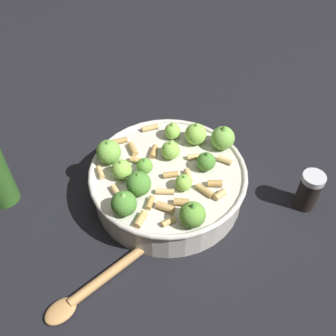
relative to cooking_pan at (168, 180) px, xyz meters
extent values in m
plane|color=black|center=(0.00, 0.00, -0.04)|extent=(2.40, 2.40, 0.00)
cylinder|color=beige|center=(0.00, 0.00, -0.01)|extent=(0.28, 0.28, 0.07)
torus|color=beige|center=(0.00, 0.00, 0.02)|extent=(0.29, 0.29, 0.01)
sphere|color=#8CC64C|center=(-0.03, 0.09, 0.04)|extent=(0.03, 0.03, 0.03)
cone|color=#8CC64C|center=(-0.03, 0.09, 0.05)|extent=(0.02, 0.02, 0.01)
sphere|color=#8CC64C|center=(0.04, -0.03, 0.04)|extent=(0.03, 0.03, 0.03)
cone|color=#4C8933|center=(0.04, -0.03, 0.05)|extent=(0.01, 0.01, 0.01)
sphere|color=#609E38|center=(-0.04, -0.01, 0.04)|extent=(0.03, 0.03, 0.03)
cone|color=#4C8933|center=(-0.04, -0.01, 0.05)|extent=(0.02, 0.02, 0.01)
sphere|color=#8CC64C|center=(-0.07, -0.04, 0.04)|extent=(0.04, 0.04, 0.04)
cone|color=#75B247|center=(-0.07, -0.04, 0.06)|extent=(0.02, 0.02, 0.01)
sphere|color=#8CC64C|center=(-0.01, 0.04, 0.04)|extent=(0.03, 0.03, 0.03)
cone|color=#8CC64C|center=(-0.01, 0.04, 0.06)|extent=(0.02, 0.02, 0.01)
sphere|color=#4C8933|center=(0.06, 0.04, 0.04)|extent=(0.03, 0.03, 0.03)
cone|color=#4C8933|center=(0.06, 0.04, 0.06)|extent=(0.01, 0.01, 0.01)
sphere|color=#609E38|center=(0.08, -0.09, 0.04)|extent=(0.04, 0.04, 0.04)
cone|color=#4C8933|center=(0.08, -0.09, 0.07)|extent=(0.02, 0.02, 0.02)
sphere|color=#75B247|center=(-0.11, -0.01, 0.04)|extent=(0.05, 0.05, 0.05)
cone|color=#4C8933|center=(-0.11, -0.01, 0.07)|extent=(0.02, 0.02, 0.01)
sphere|color=#4C8933|center=(-0.03, -0.06, 0.04)|extent=(0.04, 0.04, 0.04)
cone|color=#609E38|center=(-0.03, -0.06, 0.06)|extent=(0.02, 0.02, 0.01)
sphere|color=#4C8933|center=(-0.03, -0.11, 0.04)|extent=(0.04, 0.04, 0.04)
cone|color=#75B247|center=(-0.03, -0.11, 0.06)|extent=(0.02, 0.02, 0.01)
sphere|color=#8CC64C|center=(0.02, 0.09, 0.04)|extent=(0.04, 0.04, 0.04)
cone|color=#75B247|center=(0.02, 0.09, 0.06)|extent=(0.01, 0.01, 0.02)
sphere|color=#75B247|center=(0.07, 0.10, 0.04)|extent=(0.05, 0.05, 0.05)
cone|color=#609E38|center=(0.07, 0.10, 0.07)|extent=(0.02, 0.02, 0.02)
cylinder|color=tan|center=(0.03, -0.08, 0.03)|extent=(0.03, 0.01, 0.01)
cylinder|color=tan|center=(-0.06, 0.00, 0.03)|extent=(0.02, 0.01, 0.01)
cylinder|color=tan|center=(0.01, -0.01, 0.03)|extent=(0.03, 0.02, 0.01)
cylinder|color=tan|center=(0.04, -0.10, 0.03)|extent=(0.02, 0.02, 0.01)
cylinder|color=tan|center=(0.03, 0.05, 0.03)|extent=(0.03, 0.02, 0.01)
cylinder|color=tan|center=(-0.08, 0.09, 0.03)|extent=(0.03, 0.03, 0.01)
cylinder|color=tan|center=(-0.07, -0.08, 0.03)|extent=(0.02, 0.02, 0.01)
cylinder|color=tan|center=(-0.11, -0.05, 0.03)|extent=(0.03, 0.03, 0.01)
cylinder|color=tan|center=(0.09, 0.06, 0.03)|extent=(0.03, 0.01, 0.01)
cylinder|color=tan|center=(0.05, -0.06, 0.03)|extent=(0.03, 0.02, 0.01)
cylinder|color=tan|center=(0.04, 0.00, 0.03)|extent=(0.02, 0.03, 0.01)
cylinder|color=tan|center=(0.01, -0.05, 0.03)|extent=(0.03, 0.02, 0.01)
cylinder|color=tan|center=(0.09, 0.00, 0.03)|extent=(0.03, 0.02, 0.01)
cylinder|color=tan|center=(-0.04, 0.03, 0.03)|extent=(0.02, 0.03, 0.01)
cylinder|color=tan|center=(0.00, -0.08, 0.03)|extent=(0.01, 0.03, 0.01)
cylinder|color=tan|center=(-0.11, 0.04, 0.03)|extent=(0.03, 0.03, 0.01)
cylinder|color=tan|center=(0.10, -0.02, 0.03)|extent=(0.02, 0.03, 0.01)
cylinder|color=tan|center=(0.00, -0.12, 0.03)|extent=(0.01, 0.03, 0.01)
cylinder|color=tan|center=(-0.08, 0.03, 0.03)|extent=(0.03, 0.03, 0.01)
cylinder|color=tan|center=(0.08, -0.02, 0.03)|extent=(0.03, 0.02, 0.01)
cylinder|color=black|center=(0.25, 0.07, -0.01)|extent=(0.04, 0.04, 0.07)
cylinder|color=silver|center=(0.25, 0.07, 0.03)|extent=(0.04, 0.04, 0.01)
cylinder|color=#B2844C|center=(-0.02, -0.19, -0.04)|extent=(0.09, 0.15, 0.02)
ellipsoid|color=#B2844C|center=(-0.06, -0.28, -0.04)|extent=(0.06, 0.06, 0.01)
camera|label=1|loc=(0.18, -0.44, 0.54)|focal=41.41mm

